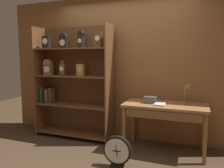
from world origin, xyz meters
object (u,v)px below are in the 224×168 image
Objects in this scene: desk_lamp at (187,91)px; round_clock_large at (117,151)px; workbench at (165,110)px; bookshelf at (72,81)px; toolbox_small at (150,100)px; open_repair_manual at (160,104)px.

desk_lamp is 1.42m from round_clock_large.
workbench is 3.50× the size of desk_lamp.
toolbox_small is at bearing -4.18° from bookshelf.
workbench is 6.56× the size of toolbox_small.
open_repair_manual is at bearing -26.46° from toolbox_small.
open_repair_manual is 0.97m from round_clock_large.
toolbox_small reaches higher than open_repair_manual.
round_clock_large is at bearing -126.18° from open_repair_manual.
toolbox_small reaches higher than workbench.
bookshelf is at bearing 172.61° from open_repair_manual.
workbench is (1.72, -0.10, -0.38)m from bookshelf.
toolbox_small is 0.45× the size of round_clock_large.
round_clock_large is (1.19, -0.84, -0.83)m from bookshelf.
round_clock_large is at bearing -125.55° from workbench.
bookshelf is 9.35× the size of open_repair_manual.
round_clock_large is at bearing -112.39° from toolbox_small.
bookshelf is 1.68m from open_repair_manual.
toolbox_small is at bearing -177.38° from workbench.
open_repair_manual is at bearing -6.52° from bookshelf.
workbench is at bearing 54.45° from round_clock_large.
desk_lamp is at bearing 0.25° from bookshelf.
workbench is 5.80× the size of open_repair_manual.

